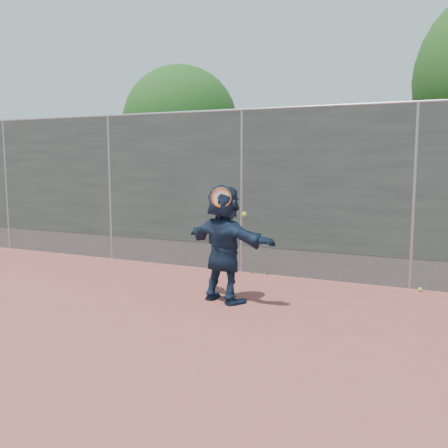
% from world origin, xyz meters
% --- Properties ---
extents(ground, '(80.00, 80.00, 0.00)m').
position_xyz_m(ground, '(0.00, 0.00, 0.00)').
color(ground, '#9E4C42').
rests_on(ground, ground).
extents(player, '(1.70, 0.98, 1.75)m').
position_xyz_m(player, '(0.54, 1.54, 0.87)').
color(player, '#16263D').
rests_on(player, ground).
extents(ball_ground, '(0.07, 0.07, 0.07)m').
position_xyz_m(ball_ground, '(3.17, 3.35, 0.03)').
color(ball_ground, '#AAD42F').
rests_on(ball_ground, ground).
extents(fence, '(20.00, 0.06, 3.03)m').
position_xyz_m(fence, '(-0.00, 3.50, 1.58)').
color(fence, '#38423D').
rests_on(fence, ground).
extents(swing_action, '(0.52, 0.16, 0.51)m').
position_xyz_m(swing_action, '(0.62, 1.35, 1.52)').
color(swing_action, '#C34612').
rests_on(swing_action, ground).
extents(tree_left, '(3.15, 3.00, 4.53)m').
position_xyz_m(tree_left, '(-2.85, 6.55, 2.94)').
color(tree_left, '#382314').
rests_on(tree_left, ground).
extents(weed_clump, '(0.68, 0.07, 0.30)m').
position_xyz_m(weed_clump, '(0.29, 3.38, 0.13)').
color(weed_clump, '#387226').
rests_on(weed_clump, ground).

